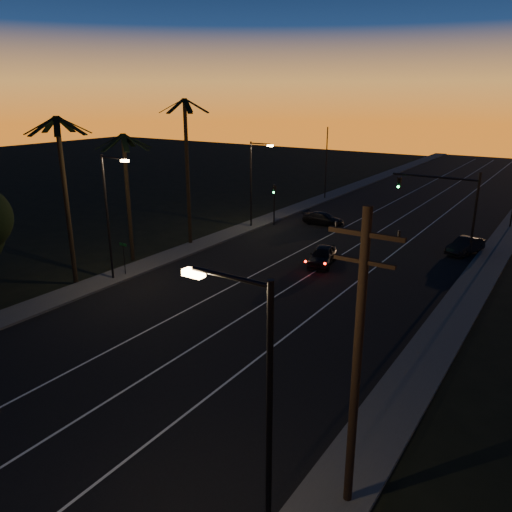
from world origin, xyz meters
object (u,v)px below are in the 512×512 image
Objects in this scene: right_car at (465,246)px; cross_car at (323,219)px; utility_pole at (357,360)px; signal_mast at (446,197)px; lead_car at (322,255)px.

right_car reaches higher than cross_car.
utility_pole is 30.33m from signal_mast.
utility_pole is at bearing -81.53° from signal_mast.
lead_car is at bearing 118.04° from utility_pole.
signal_mast reaches higher than right_car.
lead_car is 1.15× the size of right_car.
utility_pole is 2.27× the size of cross_car.
lead_car is at bearing -128.98° from signal_mast.
signal_mast is at bearing 51.02° from lead_car.
utility_pole is 2.28× the size of right_car.
signal_mast is 11.75m from lead_car.
cross_car is (-14.30, 2.28, -0.05)m from right_car.
utility_pole reaches higher than signal_mast.
lead_car is (-6.94, -8.58, -4.04)m from signal_mast.
utility_pole reaches higher than lead_car.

